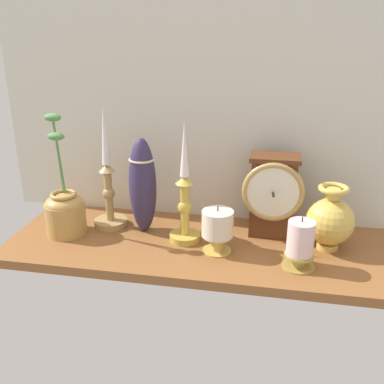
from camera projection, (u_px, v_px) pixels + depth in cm
name	position (u px, v px, depth cm)	size (l,w,h in cm)	color
ground_plane	(199.00, 247.00, 116.80)	(100.00, 36.00, 2.40)	brown
back_wall	(212.00, 105.00, 121.58)	(120.00, 2.00, 65.00)	silver
mantel_clock	(273.00, 195.00, 116.54)	(15.82, 11.05, 22.03)	#562D17
candlestick_tall_left	(109.00, 191.00, 122.27)	(9.24, 9.24, 34.13)	tan
candlestick_tall_center	(185.00, 203.00, 113.89)	(8.16, 8.16, 31.86)	gold
brass_vase_bulbous	(330.00, 220.00, 110.65)	(11.94, 11.94, 16.84)	gold
brass_vase_jar	(65.00, 210.00, 119.07)	(10.70, 10.70, 33.06)	#B68C47
pillar_candle_front	(217.00, 228.00, 109.66)	(7.81, 7.81, 12.18)	gold
pillar_candle_near_clock	(300.00, 244.00, 102.76)	(7.71, 7.71, 12.84)	#AA9042
tall_ceramic_vase	(143.00, 185.00, 118.36)	(7.26, 7.26, 26.17)	#32294B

